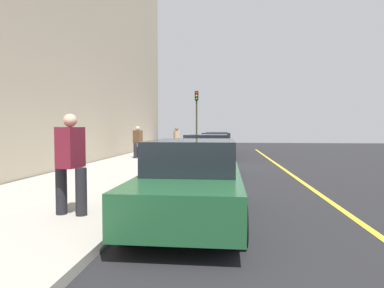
# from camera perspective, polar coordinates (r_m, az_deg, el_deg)

# --- Properties ---
(ground_plane) EXTENTS (56.00, 56.00, 0.00)m
(ground_plane) POSITION_cam_1_polar(r_m,az_deg,el_deg) (14.50, 3.04, -4.26)
(ground_plane) COLOR black
(sidewalk) EXTENTS (28.00, 4.60, 0.15)m
(sidewalk) POSITION_cam_1_polar(r_m,az_deg,el_deg) (15.03, -9.65, -3.77)
(sidewalk) COLOR #A39E93
(sidewalk) RESTS_ON ground
(building_facade) EXTENTS (32.00, 0.80, 15.00)m
(building_facade) POSITION_cam_1_polar(r_m,az_deg,el_deg) (16.92, -19.60, 22.38)
(building_facade) COLOR tan
(building_facade) RESTS_ON ground
(lane_stripe_centre) EXTENTS (28.00, 0.14, 0.01)m
(lane_stripe_centre) POSITION_cam_1_polar(r_m,az_deg,el_deg) (14.69, 15.64, -4.25)
(lane_stripe_centre) COLOR gold
(lane_stripe_centre) RESTS_ON ground
(snow_bank_curb) EXTENTS (7.75, 0.56, 0.22)m
(snow_bank_curb) POSITION_cam_1_polar(r_m,az_deg,el_deg) (17.47, 1.25, -2.73)
(snow_bank_curb) COLOR white
(snow_bank_curb) RESTS_ON ground
(parked_car_black) EXTENTS (4.39, 1.93, 1.51)m
(parked_car_black) POSITION_cam_1_polar(r_m,az_deg,el_deg) (25.39, 4.39, 0.38)
(parked_car_black) COLOR black
(parked_car_black) RESTS_ON ground
(parked_car_maroon) EXTENTS (4.50, 2.01, 1.51)m
(parked_car_maroon) POSITION_cam_1_polar(r_m,az_deg,el_deg) (19.37, 4.15, -0.30)
(parked_car_maroon) COLOR black
(parked_car_maroon) RESTS_ON ground
(parked_car_navy) EXTENTS (4.37, 1.91, 1.51)m
(parked_car_navy) POSITION_cam_1_polar(r_m,az_deg,el_deg) (12.93, 2.55, -1.72)
(parked_car_navy) COLOR black
(parked_car_navy) RESTS_ON ground
(parked_car_green) EXTENTS (4.54, 1.92, 1.51)m
(parked_car_green) POSITION_cam_1_polar(r_m,az_deg,el_deg) (6.39, 0.10, -6.12)
(parked_car_green) COLOR black
(parked_car_green) RESTS_ON ground
(pedestrian_brown_coat) EXTENTS (0.52, 0.56, 1.74)m
(pedestrian_brown_coat) POSITION_cam_1_polar(r_m,az_deg,el_deg) (18.29, -9.34, 0.51)
(pedestrian_brown_coat) COLOR black
(pedestrian_brown_coat) RESTS_ON sidewalk
(pedestrian_burgundy_coat) EXTENTS (0.53, 0.61, 1.85)m
(pedestrian_burgundy_coat) POSITION_cam_1_polar(r_m,az_deg,el_deg) (6.44, -20.21, -2.80)
(pedestrian_burgundy_coat) COLOR black
(pedestrian_burgundy_coat) RESTS_ON sidewalk
(pedestrian_tan_coat) EXTENTS (0.54, 0.52, 1.70)m
(pedestrian_tan_coat) POSITION_cam_1_polar(r_m,az_deg,el_deg) (21.70, -2.70, 0.80)
(pedestrian_tan_coat) COLOR black
(pedestrian_tan_coat) RESTS_ON sidewalk
(traffic_light_pole) EXTENTS (0.35, 0.26, 4.44)m
(traffic_light_pole) POSITION_cam_1_polar(r_m,az_deg,el_deg) (25.03, 0.80, 5.83)
(traffic_light_pole) COLOR #2D2D19
(traffic_light_pole) RESTS_ON sidewalk
(rolling_suitcase) EXTENTS (0.34, 0.22, 0.95)m
(rolling_suitcase) POSITION_cam_1_polar(r_m,az_deg,el_deg) (18.87, -9.29, -1.33)
(rolling_suitcase) COLOR #191E38
(rolling_suitcase) RESTS_ON sidewalk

